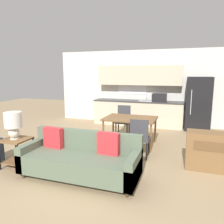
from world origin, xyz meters
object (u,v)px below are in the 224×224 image
dining_chair_near_right (140,137)px  dining_chair_far_left (123,119)px  dining_table (130,120)px  table_lamp (13,123)px  credenza (221,152)px  couch (81,159)px  refrigerator (198,104)px  side_table (17,148)px

dining_chair_near_right → dining_chair_far_left: bearing=-65.3°
dining_table → dining_chair_near_right: bearing=-63.1°
dining_table → table_lamp: size_ratio=2.45×
dining_chair_near_right → table_lamp: bearing=26.9°
credenza → dining_table: bearing=154.5°
dining_table → table_lamp: bearing=-131.2°
dining_chair_far_left → dining_table: bearing=-67.1°
couch → credenza: bearing=23.5°
refrigerator → couch: refrigerator is taller
couch → credenza: couch is taller
dining_table → dining_chair_far_left: dining_chair_far_left is taller
table_lamp → dining_chair_far_left: size_ratio=0.60×
table_lamp → refrigerator: bearing=50.3°
refrigerator → dining_table: size_ratio=1.33×
dining_chair_near_right → dining_table: bearing=-65.3°
refrigerator → couch: size_ratio=0.82×
side_table → couch: bearing=1.8°
dining_table → credenza: 2.29m
table_lamp → dining_chair_far_left: 3.29m
dining_table → table_lamp: table_lamp is taller
side_table → dining_chair_near_right: 2.57m
credenza → dining_chair_near_right: size_ratio=1.44×
dining_table → dining_chair_near_right: 0.96m
side_table → dining_chair_near_right: bearing=29.1°
table_lamp → side_table: bearing=24.5°
refrigerator → dining_table: 2.82m
dining_table → dining_chair_near_right: (0.43, -0.84, -0.17)m
refrigerator → dining_table: (-1.74, -2.21, -0.22)m
couch → dining_chair_near_right: 1.47m
dining_chair_near_right → credenza: bearing=172.9°
couch → dining_chair_far_left: bearing=90.6°
dining_table → couch: size_ratio=0.62×
dining_table → couch: 2.11m
couch → side_table: bearing=-178.2°
side_table → dining_chair_far_left: 3.25m
couch → table_lamp: 1.55m
couch → credenza: 2.67m
refrigerator → dining_chair_far_left: (-2.17, -1.36, -0.39)m
dining_table → dining_chair_far_left: size_ratio=1.47×
table_lamp → dining_chair_far_left: bearing=64.5°
dining_chair_far_left → dining_chair_near_right: bearing=-67.1°
side_table → credenza: bearing=16.0°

